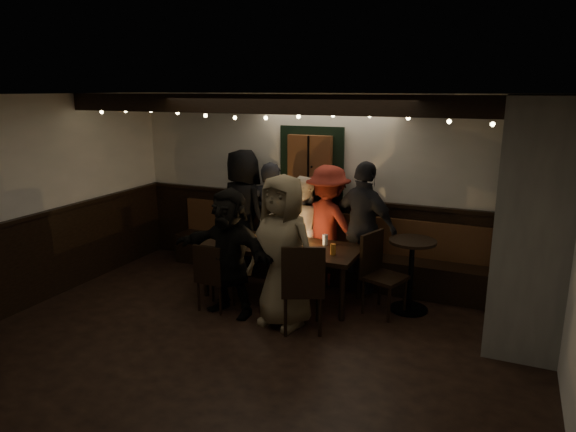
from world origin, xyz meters
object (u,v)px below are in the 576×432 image
at_px(high_top, 411,266).
at_px(person_c, 302,228).
at_px(person_a, 243,211).
at_px(dining_table, 282,249).
at_px(person_b, 271,219).
at_px(chair_near_right, 303,284).
at_px(chair_near_left, 212,274).
at_px(chair_end, 379,268).
at_px(person_f, 230,252).
at_px(person_e, 364,228).
at_px(person_g, 283,251).
at_px(person_d, 328,225).

distance_m(high_top, person_c, 1.70).
relative_size(person_a, person_c, 1.21).
height_order(dining_table, person_b, person_b).
bearing_deg(chair_near_right, person_a, 135.17).
height_order(chair_near_left, chair_end, chair_end).
height_order(dining_table, person_a, person_a).
bearing_deg(chair_near_left, chair_end, 23.39).
bearing_deg(high_top, person_f, -154.67).
bearing_deg(high_top, chair_near_right, -131.83).
relative_size(chair_near_left, person_e, 0.48).
relative_size(person_b, person_g, 0.95).
distance_m(person_c, person_d, 0.39).
relative_size(chair_end, person_e, 0.56).
distance_m(chair_near_left, chair_end, 2.02).
height_order(person_b, person_c, person_b).
xyz_separation_m(person_a, person_d, (1.32, 0.01, -0.08)).
height_order(chair_near_left, person_d, person_d).
height_order(chair_near_left, person_c, person_c).
xyz_separation_m(dining_table, person_g, (0.33, -0.71, 0.22)).
xyz_separation_m(chair_end, person_d, (-0.89, 0.67, 0.28)).
distance_m(dining_table, chair_end, 1.26).
height_order(chair_near_right, person_d, person_d).
bearing_deg(person_e, chair_near_right, 103.54).
bearing_deg(chair_near_left, person_e, 42.08).
relative_size(chair_near_left, person_g, 0.48).
bearing_deg(chair_end, high_top, 26.97).
relative_size(chair_near_left, person_b, 0.51).
bearing_deg(dining_table, person_f, -118.57).
height_order(dining_table, person_c, person_c).
bearing_deg(person_d, high_top, 172.96).
bearing_deg(person_d, person_e, -177.43).
xyz_separation_m(high_top, person_e, (-0.70, 0.38, 0.31)).
xyz_separation_m(person_a, person_f, (0.58, -1.42, -0.13)).
height_order(chair_end, person_b, person_b).
relative_size(chair_end, person_f, 0.64).
distance_m(person_c, person_f, 1.47).
height_order(high_top, person_b, person_b).
bearing_deg(chair_near_right, person_c, 112.27).
bearing_deg(person_d, person_f, 77.34).
distance_m(chair_end, person_f, 1.80).
xyz_separation_m(person_b, person_d, (0.86, 0.02, -0.00)).
height_order(dining_table, chair_near_right, chair_near_right).
bearing_deg(person_g, high_top, 47.90).
bearing_deg(person_a, chair_end, -172.31).
relative_size(dining_table, high_top, 2.23).
bearing_deg(person_g, person_e, 77.71).
distance_m(person_a, person_d, 1.32).
bearing_deg(person_b, chair_end, 152.80).
bearing_deg(person_a, chair_near_right, 159.65).
relative_size(high_top, person_e, 0.51).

